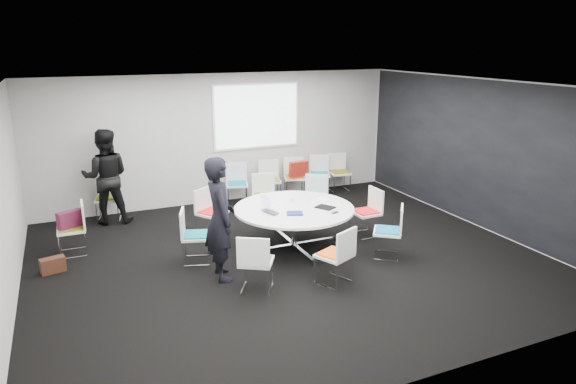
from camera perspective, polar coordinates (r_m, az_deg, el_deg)
name	(u,v)px	position (r m, az deg, el deg)	size (l,w,h in m)	color
room_shell	(292,175)	(8.14, 0.46, 1.89)	(8.08, 7.08, 2.88)	black
conference_table	(294,219)	(8.78, 0.67, -3.04)	(2.04, 2.04, 0.73)	silver
projection_screen	(257,116)	(11.47, -3.48, 8.40)	(1.90, 0.03, 1.35)	white
chair_ring_a	(366,221)	(9.51, 8.65, -3.23)	(0.45, 0.46, 0.88)	silver
chair_ring_b	(316,206)	(10.29, 3.12, -1.55)	(0.62, 0.62, 0.88)	silver
chair_ring_c	(264,204)	(10.37, -2.64, -1.40)	(0.56, 0.56, 0.88)	silver
chair_ring_d	(212,221)	(9.49, -8.46, -3.26)	(0.63, 0.63, 0.88)	silver
chair_ring_e	(196,246)	(8.44, -10.19, -5.89)	(0.57, 0.57, 0.88)	silver
chair_ring_f	(256,273)	(7.40, -3.55, -8.95)	(0.62, 0.62, 0.88)	silver
chair_ring_g	(335,266)	(7.63, 5.22, -8.19)	(0.61, 0.60, 0.88)	silver
chair_ring_h	(388,241)	(8.65, 11.03, -5.38)	(0.63, 0.64, 0.88)	silver
chair_back_a	(237,192)	(11.29, -5.67, 0.04)	(0.57, 0.56, 0.88)	silver
chair_back_b	(270,188)	(11.54, -2.02, 0.47)	(0.55, 0.54, 0.88)	silver
chair_back_c	(294,184)	(11.80, 0.71, 0.84)	(0.58, 0.57, 0.88)	silver
chair_back_d	(320,182)	(12.07, 3.52, 1.17)	(0.60, 0.59, 0.88)	silver
chair_back_e	(339,179)	(12.29, 5.70, 1.40)	(0.52, 0.51, 0.88)	silver
chair_spare_left	(73,239)	(9.32, -22.75, -4.79)	(0.45, 0.46, 0.88)	silver
chair_person_back	(109,206)	(10.84, -19.32, -1.53)	(0.55, 0.54, 0.88)	silver
person_main	(220,219)	(7.62, -7.57, -2.96)	(0.68, 0.45, 1.87)	black
person_back	(106,177)	(10.51, -19.58, 1.61)	(0.90, 0.70, 1.86)	black
laptop	(273,211)	(8.47, -1.73, -2.17)	(0.35, 0.22, 0.03)	#333338
laptop_lid	(265,201)	(8.62, -2.54, -1.05)	(0.30, 0.02, 0.22)	silver
notebook_black	(325,207)	(8.71, 4.16, -1.70)	(0.22, 0.30, 0.02)	black
tablet_folio	(295,213)	(8.38, 0.75, -2.38)	(0.26, 0.20, 0.03)	navy
papers_right	(322,199)	(9.16, 3.78, -0.83)	(0.30, 0.21, 0.00)	white
papers_front	(333,205)	(8.88, 5.01, -1.41)	(0.30, 0.21, 0.00)	silver
cup	(292,200)	(8.99, 0.40, -0.86)	(0.08, 0.08, 0.09)	white
phone	(335,213)	(8.48, 5.25, -2.29)	(0.14, 0.07, 0.01)	black
maroon_bag	(70,219)	(9.21, -23.08, -2.80)	(0.40, 0.14, 0.28)	#58172F
brown_bag	(53,265)	(8.79, -24.66, -7.39)	(0.36, 0.16, 0.24)	#3E2013
red_jacket	(298,169)	(11.49, 1.16, 2.60)	(0.44, 0.10, 0.35)	#B02115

